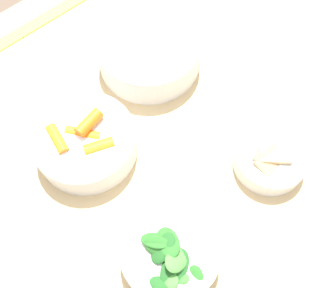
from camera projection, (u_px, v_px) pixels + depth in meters
ground_plane at (177, 223)px, 1.34m from camera, size 10.00×10.00×0.00m
dining_table at (184, 145)px, 0.77m from camera, size 1.36×0.93×0.72m
bowl_carrots at (86, 141)px, 0.64m from camera, size 0.17×0.17×0.07m
bowl_greens at (170, 252)px, 0.55m from camera, size 0.15×0.16×0.08m
bowl_beans_hotdog at (149, 53)px, 0.72m from camera, size 0.20×0.20×0.06m
bowl_cookies at (270, 158)px, 0.63m from camera, size 0.12×0.12×0.04m
ruler at (48, 17)px, 0.80m from camera, size 0.33×0.03×0.00m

